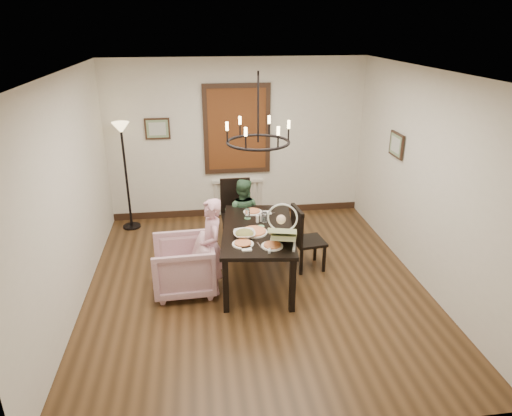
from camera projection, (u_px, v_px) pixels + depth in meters
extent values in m
cube|color=#4F331B|center=(256.00, 284.00, 6.23)|extent=(4.50, 5.00, 0.01)
cube|color=white|center=(256.00, 72.00, 5.17)|extent=(4.50, 5.00, 0.01)
cube|color=silver|center=(237.00, 140.00, 7.99)|extent=(4.50, 0.01, 2.80)
cube|color=silver|center=(69.00, 197.00, 5.43)|extent=(0.01, 5.00, 2.80)
cube|color=silver|center=(426.00, 180.00, 5.98)|extent=(0.01, 5.00, 2.80)
cube|color=black|center=(258.00, 230.00, 6.09)|extent=(1.12, 1.75, 0.05)
cube|color=black|center=(226.00, 286.00, 5.52)|extent=(0.07, 0.07, 0.73)
cube|color=black|center=(230.00, 232.00, 6.94)|extent=(0.07, 0.07, 0.73)
cube|color=black|center=(292.00, 286.00, 5.53)|extent=(0.07, 0.07, 0.73)
cube|color=black|center=(284.00, 232.00, 6.95)|extent=(0.07, 0.07, 0.73)
imported|color=#D3A1B6|center=(183.00, 266.00, 5.98)|extent=(0.83, 0.81, 0.73)
imported|color=#D999A9|center=(212.00, 254.00, 5.90)|extent=(0.33, 0.43, 1.08)
imported|color=#355A3C|center=(243.00, 221.00, 7.03)|extent=(0.56, 0.49, 0.96)
imported|color=white|center=(244.00, 234.00, 5.82)|extent=(0.34, 0.34, 0.08)
cylinder|color=tan|center=(254.00, 232.00, 5.93)|extent=(0.35, 0.35, 0.04)
cylinder|color=silver|center=(264.00, 217.00, 6.24)|extent=(0.07, 0.07, 0.15)
cube|color=#572411|center=(237.00, 129.00, 7.88)|extent=(1.00, 0.03, 1.40)
cube|color=black|center=(157.00, 129.00, 7.71)|extent=(0.42, 0.03, 0.36)
cube|color=black|center=(396.00, 145.00, 6.70)|extent=(0.03, 0.42, 0.36)
torus|color=black|center=(258.00, 142.00, 5.63)|extent=(0.80, 0.80, 0.04)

